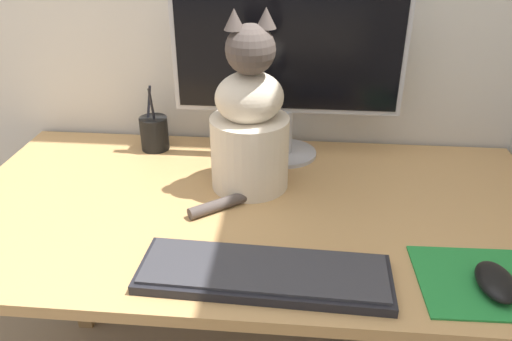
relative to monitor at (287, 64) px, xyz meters
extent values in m
cube|color=tan|center=(-0.06, -0.26, -0.26)|extent=(1.35, 0.72, 0.02)
cube|color=olive|center=(-0.69, 0.06, -0.63)|extent=(0.05, 0.05, 0.71)
cube|color=olive|center=(0.57, 0.06, -0.63)|extent=(0.05, 0.05, 0.71)
cylinder|color=#B2B2B7|center=(0.00, 0.00, -0.25)|extent=(0.17, 0.17, 0.01)
cylinder|color=#B2B2B7|center=(0.00, 0.00, -0.18)|extent=(0.04, 0.04, 0.12)
cube|color=#B2B2B7|center=(0.00, 0.00, 0.03)|extent=(0.58, 0.02, 0.30)
cube|color=black|center=(0.00, -0.01, 0.03)|extent=(0.55, 0.00, 0.28)
cube|color=black|center=(-0.02, -0.51, -0.24)|extent=(0.46, 0.16, 0.02)
cube|color=#333338|center=(-0.02, -0.51, -0.23)|extent=(0.44, 0.14, 0.01)
cube|color=#238438|center=(0.37, -0.49, -0.25)|extent=(0.23, 0.20, 0.00)
ellipsoid|color=black|center=(0.39, -0.51, -0.23)|extent=(0.07, 0.11, 0.03)
cylinder|color=beige|center=(-0.08, -0.17, -0.17)|extent=(0.23, 0.23, 0.17)
ellipsoid|color=beige|center=(-0.08, -0.17, -0.03)|extent=(0.19, 0.17, 0.12)
sphere|color=#4C423D|center=(-0.07, -0.18, 0.08)|extent=(0.14, 0.14, 0.11)
cone|color=#4C423D|center=(-0.10, -0.19, 0.14)|extent=(0.05, 0.05, 0.04)
cone|color=#4C423D|center=(-0.04, -0.17, 0.14)|extent=(0.05, 0.05, 0.04)
cylinder|color=#4C423D|center=(-0.10, -0.26, -0.24)|extent=(0.20, 0.17, 0.03)
cylinder|color=black|center=(-0.36, 0.01, -0.21)|extent=(0.08, 0.08, 0.09)
cylinder|color=black|center=(-0.35, 0.00, -0.14)|extent=(0.02, 0.01, 0.14)
cylinder|color=black|center=(-0.37, 0.01, -0.14)|extent=(0.02, 0.03, 0.14)
camera|label=1|loc=(0.03, -1.22, 0.34)|focal=35.00mm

